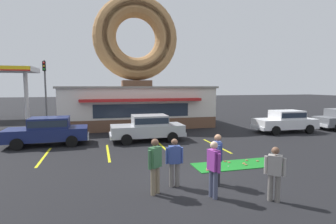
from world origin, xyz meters
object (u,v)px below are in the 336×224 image
(pedestrian_blue_sweater_man, at_px, (155,163))
(traffic_light_pole, at_px, (45,83))
(golf_ball, at_px, (228,166))
(trash_bin, at_px, (63,126))
(car_navy, at_px, (48,130))
(pedestrian_clipboard_woman, at_px, (214,167))
(car_silver, at_px, (148,127))
(pedestrian_hooded_kid, at_px, (218,157))
(car_white, at_px, (286,120))
(pedestrian_leather_jacket_man, at_px, (275,171))
(putting_flag_pin, at_px, (272,153))
(pedestrian_beanie_man, at_px, (174,160))

(pedestrian_blue_sweater_man, height_order, traffic_light_pole, traffic_light_pole)
(golf_ball, bearing_deg, trash_bin, 126.59)
(car_navy, height_order, trash_bin, car_navy)
(pedestrian_clipboard_woman, height_order, traffic_light_pole, traffic_light_pole)
(car_navy, height_order, pedestrian_clipboard_woman, pedestrian_clipboard_woman)
(trash_bin, bearing_deg, car_silver, -37.44)
(golf_ball, relative_size, trash_bin, 0.04)
(pedestrian_blue_sweater_man, xyz_separation_m, pedestrian_hooded_kid, (2.22, 0.20, -0.00))
(car_silver, bearing_deg, traffic_light_pole, 124.21)
(pedestrian_hooded_kid, bearing_deg, car_navy, 129.60)
(pedestrian_blue_sweater_man, bearing_deg, car_navy, 118.34)
(car_white, distance_m, traffic_light_pole, 21.36)
(car_navy, relative_size, pedestrian_leather_jacket_man, 2.83)
(golf_ball, xyz_separation_m, pedestrian_clipboard_woman, (-1.86, -2.55, 0.92))
(putting_flag_pin, distance_m, pedestrian_blue_sweater_man, 6.09)
(putting_flag_pin, bearing_deg, pedestrian_clipboard_woman, -146.21)
(pedestrian_blue_sweater_man, height_order, pedestrian_leather_jacket_man, pedestrian_blue_sweater_man)
(car_navy, distance_m, pedestrian_beanie_man, 9.42)
(pedestrian_hooded_kid, relative_size, traffic_light_pole, 0.30)
(traffic_light_pole, bearing_deg, car_white, -31.48)
(pedestrian_blue_sweater_man, distance_m, pedestrian_beanie_man, 0.88)
(car_silver, distance_m, pedestrian_leather_jacket_man, 9.59)
(golf_ball, height_order, pedestrian_hooded_kid, pedestrian_hooded_kid)
(car_silver, xyz_separation_m, pedestrian_leather_jacket_man, (1.98, -9.38, 0.03))
(trash_bin, bearing_deg, pedestrian_hooded_kid, -61.98)
(pedestrian_clipboard_woman, xyz_separation_m, pedestrian_beanie_man, (-0.89, 1.16, -0.06))
(car_silver, distance_m, pedestrian_blue_sweater_man, 8.08)
(traffic_light_pole, bearing_deg, pedestrian_hooded_kid, -65.61)
(golf_ball, distance_m, pedestrian_leather_jacket_man, 3.35)
(pedestrian_beanie_man, bearing_deg, car_silver, 86.05)
(pedestrian_leather_jacket_man, relative_size, pedestrian_beanie_man, 0.99)
(car_white, distance_m, pedestrian_clipboard_woman, 13.43)
(car_navy, xyz_separation_m, pedestrian_blue_sweater_man, (4.47, -8.28, 0.11))
(golf_ball, distance_m, traffic_light_pole, 20.54)
(pedestrian_hooded_kid, xyz_separation_m, pedestrian_beanie_man, (-1.46, 0.24, -0.08))
(car_silver, bearing_deg, pedestrian_hooded_kid, -83.12)
(pedestrian_leather_jacket_man, height_order, trash_bin, pedestrian_leather_jacket_man)
(pedestrian_blue_sweater_man, relative_size, pedestrian_beanie_man, 1.08)
(putting_flag_pin, height_order, pedestrian_beanie_man, pedestrian_beanie_man)
(car_silver, xyz_separation_m, pedestrian_beanie_man, (-0.52, -7.53, 0.03))
(putting_flag_pin, xyz_separation_m, traffic_light_pole, (-12.22, 17.39, 3.27))
(pedestrian_leather_jacket_man, bearing_deg, traffic_light_pole, 115.11)
(golf_ball, distance_m, pedestrian_hooded_kid, 2.28)
(car_white, height_order, trash_bin, car_white)
(golf_ball, bearing_deg, pedestrian_leather_jacket_man, -94.34)
(car_silver, bearing_deg, pedestrian_blue_sweater_man, -99.09)
(pedestrian_leather_jacket_man, bearing_deg, golf_ball, 85.66)
(pedestrian_blue_sweater_man, bearing_deg, golf_ball, 27.63)
(car_white, height_order, pedestrian_leather_jacket_man, pedestrian_leather_jacket_man)
(pedestrian_blue_sweater_man, xyz_separation_m, traffic_light_pole, (-6.49, 19.41, 2.72))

